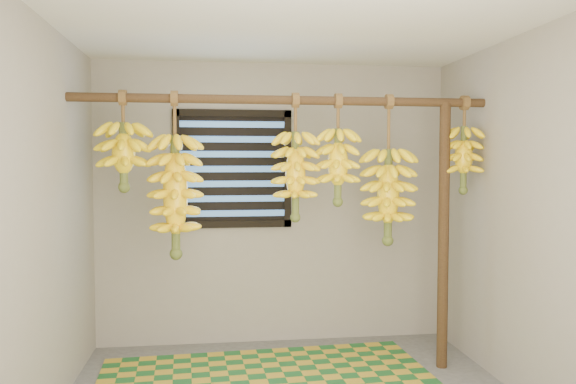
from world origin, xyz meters
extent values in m
cube|color=silver|center=(0.00, 0.00, 2.40)|extent=(3.00, 3.00, 0.01)
cube|color=gray|center=(0.00, 1.50, 1.20)|extent=(3.00, 0.01, 2.40)
cube|color=gray|center=(-1.50, 0.00, 1.20)|extent=(0.01, 3.00, 2.40)
cube|color=gray|center=(1.50, 0.00, 1.20)|extent=(0.01, 3.00, 2.40)
cube|color=black|center=(-0.35, 1.48, 1.50)|extent=(1.00, 0.04, 1.00)
cylinder|color=#49331A|center=(0.00, 0.70, 2.00)|extent=(3.00, 0.06, 0.06)
cylinder|color=#49331A|center=(1.20, 0.70, 1.00)|extent=(0.08, 0.08, 2.00)
cylinder|color=brown|center=(-1.13, 0.70, 1.92)|extent=(0.02, 0.02, 0.23)
cylinder|color=#4C5923|center=(-1.13, 0.70, 1.62)|extent=(0.06, 0.06, 0.43)
cylinder|color=brown|center=(-0.78, 0.70, 1.87)|extent=(0.02, 0.02, 0.32)
cylinder|color=#4C5923|center=(-0.78, 0.70, 1.34)|extent=(0.06, 0.06, 0.81)
cylinder|color=brown|center=(0.39, 0.70, 1.90)|extent=(0.02, 0.02, 0.26)
cylinder|color=#4C5923|center=(0.39, 0.70, 1.54)|extent=(0.05, 0.05, 0.51)
cylinder|color=brown|center=(0.07, 0.70, 1.89)|extent=(0.02, 0.02, 0.28)
cylinder|color=#4C5923|center=(0.07, 0.70, 1.48)|extent=(0.05, 0.05, 0.60)
cylinder|color=brown|center=(0.77, 0.70, 1.83)|extent=(0.02, 0.02, 0.41)
cylinder|color=#4C5923|center=(0.77, 0.70, 1.32)|extent=(0.06, 0.06, 0.66)
cylinder|color=brown|center=(1.35, 0.70, 1.91)|extent=(0.02, 0.02, 0.24)
cylinder|color=#4C5923|center=(1.35, 0.70, 1.60)|extent=(0.05, 0.05, 0.46)
camera|label=1|loc=(-0.51, -3.30, 1.55)|focal=35.00mm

